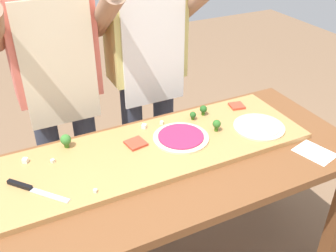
{
  "coord_description": "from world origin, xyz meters",
  "views": [
    {
      "loc": [
        -0.53,
        -1.19,
        1.79
      ],
      "look_at": [
        0.11,
        0.11,
        0.89
      ],
      "focal_mm": 41.32,
      "sensor_mm": 36.0,
      "label": 1
    }
  ],
  "objects_px": {
    "prep_table": "(156,184)",
    "cook_left": "(57,77)",
    "cheese_crumble_d": "(95,191)",
    "pizza_whole_beet_magenta": "(181,137)",
    "broccoli_floret_back_left": "(217,124)",
    "cheese_crumble_b": "(144,126)",
    "pizza_whole_cheese_artichoke": "(259,127)",
    "chefs_knife": "(29,188)",
    "cook_right": "(147,60)",
    "recipe_note": "(315,153)",
    "pizza_slice_near_right": "(237,106)",
    "broccoli_floret_back_mid": "(203,109)",
    "broccoli_floret_front_mid": "(193,115)",
    "broccoli_floret_back_right": "(66,140)",
    "pizza_slice_far_left": "(136,143)",
    "cheese_crumble_c": "(25,160)",
    "cheese_crumble_a": "(162,123)",
    "cheese_crumble_f": "(53,161)"
  },
  "relations": [
    {
      "from": "pizza_slice_near_right",
      "to": "cheese_crumble_f",
      "type": "bearing_deg",
      "value": -176.73
    },
    {
      "from": "prep_table",
      "to": "chefs_knife",
      "type": "height_order",
      "value": "chefs_knife"
    },
    {
      "from": "prep_table",
      "to": "broccoli_floret_back_left",
      "type": "bearing_deg",
      "value": 13.13
    },
    {
      "from": "cheese_crumble_b",
      "to": "cheese_crumble_f",
      "type": "bearing_deg",
      "value": -170.08
    },
    {
      "from": "prep_table",
      "to": "cook_left",
      "type": "relative_size",
      "value": 1.1
    },
    {
      "from": "broccoli_floret_back_left",
      "to": "cheese_crumble_d",
      "type": "relative_size",
      "value": 4.49
    },
    {
      "from": "cheese_crumble_d",
      "to": "cook_left",
      "type": "height_order",
      "value": "cook_left"
    },
    {
      "from": "cheese_crumble_a",
      "to": "pizza_slice_near_right",
      "type": "bearing_deg",
      "value": -2.69
    },
    {
      "from": "prep_table",
      "to": "cook_left",
      "type": "bearing_deg",
      "value": 112.35
    },
    {
      "from": "pizza_whole_cheese_artichoke",
      "to": "broccoli_floret_back_left",
      "type": "xyz_separation_m",
      "value": [
        -0.2,
        0.07,
        0.03
      ]
    },
    {
      "from": "broccoli_floret_back_left",
      "to": "prep_table",
      "type": "bearing_deg",
      "value": -166.87
    },
    {
      "from": "broccoli_floret_back_left",
      "to": "cook_right",
      "type": "xyz_separation_m",
      "value": [
        -0.12,
        0.52,
        0.15
      ]
    },
    {
      "from": "prep_table",
      "to": "cheese_crumble_b",
      "type": "xyz_separation_m",
      "value": [
        0.06,
        0.26,
        0.14
      ]
    },
    {
      "from": "cheese_crumble_c",
      "to": "cheese_crumble_d",
      "type": "bearing_deg",
      "value": -56.15
    },
    {
      "from": "pizza_whole_beet_magenta",
      "to": "prep_table",
      "type": "bearing_deg",
      "value": -150.65
    },
    {
      "from": "cheese_crumble_b",
      "to": "pizza_whole_beet_magenta",
      "type": "bearing_deg",
      "value": -53.97
    },
    {
      "from": "pizza_slice_near_right",
      "to": "broccoli_floret_front_mid",
      "type": "relative_size",
      "value": 1.65
    },
    {
      "from": "pizza_whole_cheese_artichoke",
      "to": "cheese_crumble_f",
      "type": "height_order",
      "value": "pizza_whole_cheese_artichoke"
    },
    {
      "from": "broccoli_floret_back_mid",
      "to": "cheese_crumble_d",
      "type": "bearing_deg",
      "value": -154.25
    },
    {
      "from": "recipe_note",
      "to": "pizza_whole_cheese_artichoke",
      "type": "bearing_deg",
      "value": 116.32
    },
    {
      "from": "cheese_crumble_f",
      "to": "broccoli_floret_back_mid",
      "type": "bearing_deg",
      "value": 4.57
    },
    {
      "from": "chefs_knife",
      "to": "pizza_slice_far_left",
      "type": "bearing_deg",
      "value": 11.75
    },
    {
      "from": "chefs_knife",
      "to": "broccoli_floret_back_mid",
      "type": "bearing_deg",
      "value": 12.3
    },
    {
      "from": "prep_table",
      "to": "pizza_whole_cheese_artichoke",
      "type": "bearing_deg",
      "value": 1.48
    },
    {
      "from": "pizza_slice_far_left",
      "to": "pizza_slice_near_right",
      "type": "bearing_deg",
      "value": 8.17
    },
    {
      "from": "cheese_crumble_a",
      "to": "recipe_note",
      "type": "bearing_deg",
      "value": -42.88
    },
    {
      "from": "broccoli_floret_back_mid",
      "to": "cook_right",
      "type": "xyz_separation_m",
      "value": [
        -0.14,
        0.36,
        0.16
      ]
    },
    {
      "from": "chefs_knife",
      "to": "pizza_whole_cheese_artichoke",
      "type": "xyz_separation_m",
      "value": [
        1.06,
        -0.03,
        0.0
      ]
    },
    {
      "from": "pizza_slice_far_left",
      "to": "broccoli_floret_back_mid",
      "type": "relative_size",
      "value": 1.56
    },
    {
      "from": "recipe_note",
      "to": "cook_left",
      "type": "relative_size",
      "value": 0.1
    },
    {
      "from": "pizza_slice_near_right",
      "to": "cook_right",
      "type": "height_order",
      "value": "cook_right"
    },
    {
      "from": "broccoli_floret_front_mid",
      "to": "cheese_crumble_a",
      "type": "xyz_separation_m",
      "value": [
        -0.16,
        0.03,
        -0.02
      ]
    },
    {
      "from": "recipe_note",
      "to": "cook_right",
      "type": "xyz_separation_m",
      "value": [
        -0.44,
        0.83,
        0.21
      ]
    },
    {
      "from": "pizza_whole_beet_magenta",
      "to": "broccoli_floret_back_left",
      "type": "height_order",
      "value": "broccoli_floret_back_left"
    },
    {
      "from": "cook_right",
      "to": "pizza_whole_cheese_artichoke",
      "type": "bearing_deg",
      "value": -61.42
    },
    {
      "from": "pizza_slice_near_right",
      "to": "pizza_slice_far_left",
      "type": "bearing_deg",
      "value": -171.83
    },
    {
      "from": "chefs_knife",
      "to": "pizza_slice_near_right",
      "type": "relative_size",
      "value": 3.17
    },
    {
      "from": "pizza_whole_beet_magenta",
      "to": "cheese_crumble_d",
      "type": "relative_size",
      "value": 19.53
    },
    {
      "from": "pizza_whole_cheese_artichoke",
      "to": "broccoli_floret_front_mid",
      "type": "relative_size",
      "value": 5.7
    },
    {
      "from": "prep_table",
      "to": "pizza_whole_cheese_artichoke",
      "type": "height_order",
      "value": "pizza_whole_cheese_artichoke"
    },
    {
      "from": "prep_table",
      "to": "pizza_slice_near_right",
      "type": "height_order",
      "value": "pizza_slice_near_right"
    },
    {
      "from": "pizza_slice_near_right",
      "to": "broccoli_floret_back_mid",
      "type": "bearing_deg",
      "value": 178.28
    },
    {
      "from": "broccoli_floret_front_mid",
      "to": "prep_table",
      "type": "bearing_deg",
      "value": -144.07
    },
    {
      "from": "broccoli_floret_back_left",
      "to": "cheese_crumble_a",
      "type": "distance_m",
      "value": 0.27
    },
    {
      "from": "pizza_whole_cheese_artichoke",
      "to": "cheese_crumble_d",
      "type": "xyz_separation_m",
      "value": [
        -0.84,
        -0.09,
        -0.0
      ]
    },
    {
      "from": "chefs_knife",
      "to": "pizza_whole_beet_magenta",
      "type": "relative_size",
      "value": 0.87
    },
    {
      "from": "broccoli_floret_back_left",
      "to": "cheese_crumble_c",
      "type": "distance_m",
      "value": 0.86
    },
    {
      "from": "recipe_note",
      "to": "pizza_slice_near_right",
      "type": "bearing_deg",
      "value": 101.73
    },
    {
      "from": "prep_table",
      "to": "cook_left",
      "type": "height_order",
      "value": "cook_left"
    },
    {
      "from": "broccoli_floret_back_right",
      "to": "broccoli_floret_back_left",
      "type": "relative_size",
      "value": 1.08
    }
  ]
}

